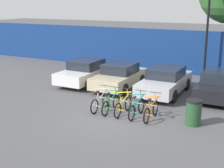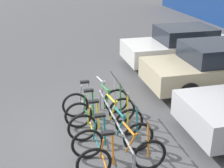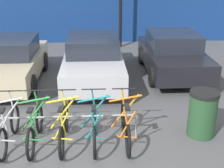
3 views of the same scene
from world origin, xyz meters
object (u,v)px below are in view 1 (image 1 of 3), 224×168
bike_rack (126,103)px  car_silver (165,81)px  bicycle_yellow (123,106)px  bicycle_silver (100,102)px  car_white (86,72)px  bicycle_orange (151,111)px  bicycle_teal (137,108)px  bicycle_green (111,104)px  lamp_post (209,12)px  trash_bin (194,112)px  car_black (219,85)px  car_beige (120,76)px

bike_rack → car_silver: car_silver is taller
bicycle_yellow → bicycle_silver: bearing=178.1°
bicycle_silver → car_white: (-3.15, 3.83, 0.31)m
bicycle_orange → bicycle_teal: bearing=177.2°
bicycle_green → car_silver: size_ratio=0.38×
car_white → bicycle_teal: bearing=-38.0°
bicycle_green → bicycle_orange: same height
bicycle_silver → lamp_post: 9.28m
bicycle_silver → bicycle_orange: (2.41, 0.00, 0.00)m
bicycle_green → car_silver: (1.20, 3.90, 0.31)m
bicycle_silver → bicycle_teal: 1.76m
trash_bin → bicycle_yellow: bearing=-176.2°
bicycle_green → car_white: bearing=132.7°
car_white → bicycle_orange: bearing=-34.6°
bicycle_green → bicycle_orange: size_ratio=1.00×
bicycle_teal → car_silver: 3.92m
bicycle_yellow → trash_bin: size_ratio=1.66×
bicycle_orange → bicycle_yellow: bearing=177.2°
bike_rack → car_white: bearing=139.8°
bicycle_teal → car_black: bearing=57.6°
car_beige → car_black: 5.29m
car_beige → lamp_post: lamp_post is taller
bicycle_orange → car_beige: bearing=128.6°
bicycle_teal → bicycle_orange: size_ratio=1.00×
bicycle_green → car_white: size_ratio=0.41×
bicycle_teal → trash_bin: bicycle_teal is taller
bicycle_yellow → bike_rack: bearing=59.2°
bicycle_green → bicycle_yellow: 0.59m
car_white → car_silver: bearing=0.9°
bicycle_green → car_black: car_black is taller
bicycle_orange → trash_bin: bicycle_orange is taller
bicycle_green → bike_rack: bearing=11.4°
bike_rack → trash_bin: size_ratio=2.87×
bicycle_yellow → lamp_post: lamp_post is taller
bicycle_orange → car_black: 4.73m
bike_rack → bicycle_teal: size_ratio=1.73×
bicycle_green → bicycle_teal: 1.22m
bike_rack → bicycle_orange: (1.21, -0.15, -0.10)m
car_white → car_silver: (4.89, 0.07, 0.00)m
bicycle_yellow → bicycle_teal: size_ratio=1.00×
car_black → lamp_post: bearing=111.7°
bicycle_orange → lamp_post: 8.82m
car_black → trash_bin: size_ratio=3.82×
car_beige → trash_bin: (4.96, -3.52, -0.17)m
car_white → lamp_post: lamp_post is taller
car_silver → trash_bin: car_silver is taller
bicycle_yellow → car_white: 5.75m
bike_rack → lamp_post: lamp_post is taller
bicycle_teal → car_beige: car_beige is taller
bicycle_teal → bicycle_orange: bearing=-0.7°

